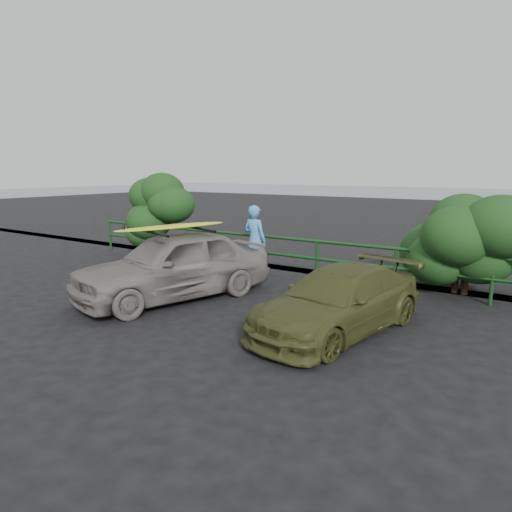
{
  "coord_description": "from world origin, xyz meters",
  "views": [
    {
      "loc": [
        6.03,
        -5.29,
        2.77
      ],
      "look_at": [
        1.16,
        1.98,
        1.12
      ],
      "focal_mm": 32.0,
      "sensor_mm": 36.0,
      "label": 1
    }
  ],
  "objects_px": {
    "guardrail": "(283,256)",
    "man": "(255,240)",
    "surfboard": "(172,227)",
    "olive_vehicle": "(338,301)",
    "sedan": "(174,265)"
  },
  "relations": [
    {
      "from": "guardrail",
      "to": "sedan",
      "type": "relative_size",
      "value": 3.21
    },
    {
      "from": "surfboard",
      "to": "sedan",
      "type": "bearing_deg",
      "value": 107.1
    },
    {
      "from": "guardrail",
      "to": "man",
      "type": "relative_size",
      "value": 7.49
    },
    {
      "from": "guardrail",
      "to": "sedan",
      "type": "bearing_deg",
      "value": -104.4
    },
    {
      "from": "man",
      "to": "surfboard",
      "type": "bearing_deg",
      "value": 91.57
    },
    {
      "from": "guardrail",
      "to": "man",
      "type": "bearing_deg",
      "value": -148.42
    },
    {
      "from": "surfboard",
      "to": "man",
      "type": "bearing_deg",
      "value": 103.13
    },
    {
      "from": "olive_vehicle",
      "to": "guardrail",
      "type": "bearing_deg",
      "value": 143.61
    },
    {
      "from": "guardrail",
      "to": "surfboard",
      "type": "xyz_separation_m",
      "value": [
        -0.83,
        -3.25,
        1.06
      ]
    },
    {
      "from": "sedan",
      "to": "olive_vehicle",
      "type": "relative_size",
      "value": 1.15
    },
    {
      "from": "guardrail",
      "to": "man",
      "type": "distance_m",
      "value": 0.85
    },
    {
      "from": "sedan",
      "to": "man",
      "type": "distance_m",
      "value": 2.87
    },
    {
      "from": "olive_vehicle",
      "to": "man",
      "type": "xyz_separation_m",
      "value": [
        -3.63,
        2.81,
        0.38
      ]
    },
    {
      "from": "guardrail",
      "to": "surfboard",
      "type": "height_order",
      "value": "surfboard"
    },
    {
      "from": "guardrail",
      "to": "olive_vehicle",
      "type": "relative_size",
      "value": 3.68
    }
  ]
}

